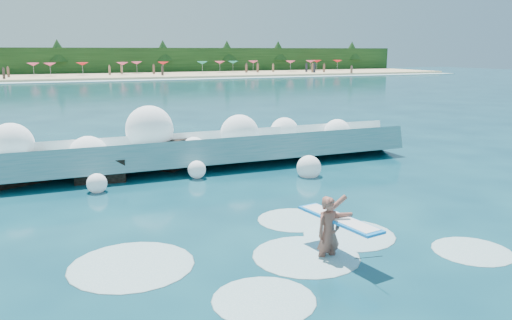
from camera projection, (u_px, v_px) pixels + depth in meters
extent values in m
plane|color=#083041|center=(233.00, 225.00, 13.03)|extent=(200.00, 200.00, 0.00)
cube|color=tan|center=(72.00, 77.00, 83.24)|extent=(140.00, 20.00, 0.40)
cube|color=silver|center=(76.00, 81.00, 73.37)|extent=(140.00, 5.00, 0.08)
cube|color=black|center=(68.00, 61.00, 91.76)|extent=(140.00, 4.00, 5.00)
cube|color=teal|center=(174.00, 156.00, 19.12)|extent=(19.33, 2.94, 1.61)
cube|color=white|center=(169.00, 141.00, 19.74)|extent=(19.33, 1.36, 0.75)
cube|color=black|center=(8.00, 171.00, 17.11)|extent=(2.73, 2.43, 1.22)
cube|color=black|center=(101.00, 170.00, 17.54)|extent=(1.87, 1.56, 0.94)
cube|color=black|center=(169.00, 154.00, 19.62)|extent=(2.38, 2.39, 1.31)
imported|color=brown|center=(329.00, 234.00, 10.85)|extent=(0.64, 0.45, 1.67)
cube|color=#0E86F2|center=(339.00, 219.00, 10.93)|extent=(0.89, 2.34, 0.06)
cube|color=white|center=(339.00, 218.00, 10.93)|extent=(0.76, 2.13, 0.06)
cylinder|color=black|center=(368.00, 257.00, 9.85)|extent=(0.01, 0.91, 0.43)
sphere|color=white|center=(11.00, 145.00, 17.24)|extent=(1.53, 1.53, 1.53)
sphere|color=white|center=(89.00, 156.00, 17.63)|extent=(1.42, 1.42, 1.42)
sphere|color=white|center=(149.00, 129.00, 18.99)|extent=(1.81, 1.81, 1.81)
sphere|color=white|center=(194.00, 149.00, 19.38)|extent=(0.97, 0.97, 0.97)
sphere|color=white|center=(240.00, 134.00, 20.05)|extent=(1.56, 1.56, 1.56)
sphere|color=white|center=(284.00, 132.00, 21.45)|extent=(1.23, 1.23, 1.23)
sphere|color=white|center=(337.00, 133.00, 21.61)|extent=(1.17, 1.17, 1.17)
sphere|color=white|center=(97.00, 183.00, 16.01)|extent=(0.65, 0.65, 0.65)
sphere|color=white|center=(197.00, 170.00, 17.70)|extent=(0.64, 0.64, 0.64)
sphere|color=white|center=(309.00, 168.00, 18.04)|extent=(0.89, 0.89, 0.89)
ellipsoid|color=silver|center=(306.00, 256.00, 11.05)|extent=(2.41, 2.41, 0.12)
ellipsoid|color=silver|center=(264.00, 300.00, 9.09)|extent=(1.94, 1.94, 0.10)
ellipsoid|color=silver|center=(349.00, 235.00, 12.33)|extent=(2.28, 2.28, 0.11)
ellipsoid|color=silver|center=(132.00, 265.00, 10.56)|extent=(2.67, 2.67, 0.13)
ellipsoid|color=silver|center=(294.00, 220.00, 13.41)|extent=(1.99, 1.99, 0.10)
ellipsoid|color=silver|center=(472.00, 251.00, 11.31)|extent=(1.79, 1.79, 0.09)
cone|color=#E74471|center=(33.00, 64.00, 81.86)|extent=(2.00, 2.00, 0.50)
cone|color=#E74471|center=(50.00, 64.00, 81.43)|extent=(2.00, 2.00, 0.50)
cone|color=red|center=(82.00, 64.00, 84.76)|extent=(2.00, 2.00, 0.50)
cone|color=#E74471|center=(122.00, 64.00, 85.93)|extent=(2.00, 2.00, 0.50)
cone|color=#E74471|center=(137.00, 63.00, 90.96)|extent=(2.00, 2.00, 0.50)
cone|color=red|center=(163.00, 63.00, 89.26)|extent=(2.00, 2.00, 0.50)
cone|color=#158474|center=(202.00, 63.00, 92.30)|extent=(2.00, 2.00, 0.50)
cone|color=#E74471|center=(220.00, 62.00, 94.77)|extent=(2.00, 2.00, 0.50)
cone|color=#158474|center=(233.00, 62.00, 96.29)|extent=(2.00, 2.00, 0.50)
cone|color=#E74471|center=(253.00, 62.00, 99.26)|extent=(2.00, 2.00, 0.50)
cone|color=#E74471|center=(290.00, 62.00, 99.09)|extent=(2.00, 2.00, 0.50)
cone|color=#E74471|center=(310.00, 62.00, 102.87)|extent=(2.00, 2.00, 0.50)
cone|color=red|center=(317.00, 61.00, 105.34)|extent=(2.00, 2.00, 0.50)
cone|color=red|center=(337.00, 61.00, 106.86)|extent=(2.00, 2.00, 0.50)
cube|color=#8C664C|center=(24.00, 73.00, 74.20)|extent=(0.35, 0.22, 1.60)
cube|color=#262633|center=(179.00, 73.00, 81.20)|extent=(0.35, 0.22, 1.54)
cube|color=#8C664C|center=(56.00, 75.00, 73.45)|extent=(0.35, 0.22, 1.58)
cube|color=#262633|center=(290.00, 68.00, 97.15)|extent=(0.35, 0.22, 1.43)
cube|color=#3F332D|center=(123.00, 70.00, 89.54)|extent=(0.35, 0.22, 1.38)
cube|color=#8C664C|center=(225.00, 68.00, 94.28)|extent=(0.35, 0.22, 1.53)
cube|color=#262633|center=(8.00, 72.00, 79.06)|extent=(0.35, 0.22, 1.55)
cube|color=brown|center=(364.00, 68.00, 97.26)|extent=(0.35, 0.22, 1.59)
cube|color=#8C664C|center=(349.00, 68.00, 98.25)|extent=(0.35, 0.22, 1.55)
cube|color=brown|center=(192.00, 71.00, 84.44)|extent=(0.35, 0.22, 1.50)
cube|color=#3F332D|center=(306.00, 67.00, 103.57)|extent=(0.35, 0.22, 1.56)
cube|color=#8C664C|center=(247.00, 68.00, 96.52)|extent=(0.35, 0.22, 1.53)
cube|color=#262633|center=(191.00, 69.00, 90.91)|extent=(0.35, 0.22, 1.60)
cube|color=#3F332D|center=(29.00, 72.00, 75.60)|extent=(0.35, 0.22, 1.62)
cube|color=#8C664C|center=(146.00, 71.00, 83.73)|extent=(0.35, 0.22, 1.57)
cube|color=#262633|center=(340.00, 70.00, 92.66)|extent=(0.35, 0.22, 1.54)
cube|color=#3F332D|center=(48.00, 72.00, 80.66)|extent=(0.35, 0.22, 1.47)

